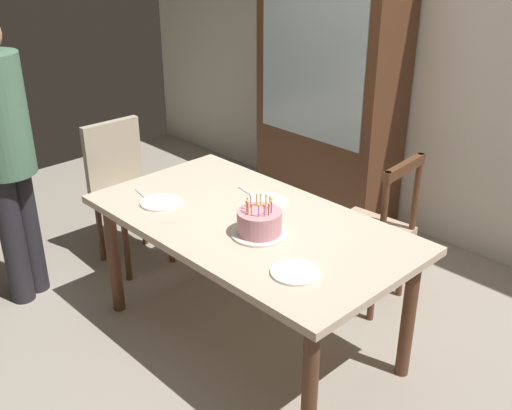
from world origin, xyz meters
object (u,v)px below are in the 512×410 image
at_px(dining_table, 249,234).
at_px(china_cabinet, 329,95).
at_px(plate_near_guest, 295,272).
at_px(chair_spindle_back, 371,233).
at_px(plate_near_celebrant, 161,202).
at_px(person_celebrant, 5,149).
at_px(birthday_cake, 259,223).
at_px(chair_upholstered, 124,186).
at_px(plate_far_side, 267,201).

bearing_deg(dining_table, china_cabinet, 116.54).
distance_m(plate_near_guest, chair_spindle_back, 1.09).
xyz_separation_m(plate_near_celebrant, person_celebrant, (-0.82, -0.47, 0.21)).
bearing_deg(birthday_cake, chair_upholstered, 175.45).
height_order(plate_near_celebrant, plate_near_guest, same).
bearing_deg(plate_near_celebrant, chair_upholstered, 162.22).
xyz_separation_m(plate_far_side, chair_upholstered, (-1.16, -0.17, -0.22)).
height_order(person_celebrant, china_cabinet, china_cabinet).
height_order(plate_near_guest, chair_spindle_back, chair_spindle_back).
height_order(plate_far_side, person_celebrant, person_celebrant).
distance_m(person_celebrant, china_cabinet, 2.29).
distance_m(plate_far_side, chair_spindle_back, 0.72).
bearing_deg(plate_near_guest, plate_far_side, 144.86).
bearing_deg(birthday_cake, chair_spindle_back, 86.06).
bearing_deg(chair_spindle_back, china_cabinet, 142.23).
bearing_deg(person_celebrant, chair_spindle_back, 44.49).
distance_m(dining_table, person_celebrant, 1.49).
height_order(dining_table, person_celebrant, person_celebrant).
bearing_deg(person_celebrant, plate_near_celebrant, 29.81).
bearing_deg(chair_spindle_back, plate_near_guest, -73.05).
height_order(plate_far_side, china_cabinet, china_cabinet).
xyz_separation_m(chair_upholstered, person_celebrant, (-0.04, -0.72, 0.43)).
height_order(dining_table, plate_near_celebrant, plate_near_celebrant).
relative_size(dining_table, chair_upholstered, 1.81).
xyz_separation_m(plate_near_guest, china_cabinet, (-1.29, 1.77, 0.20)).
xyz_separation_m(birthday_cake, person_celebrant, (-1.44, -0.61, 0.16)).
xyz_separation_m(plate_near_celebrant, chair_spindle_back, (0.68, 1.00, -0.30)).
bearing_deg(plate_far_side, plate_near_guest, -35.14).
relative_size(birthday_cake, plate_near_guest, 1.27).
height_order(dining_table, plate_far_side, plate_far_side).
xyz_separation_m(dining_table, plate_far_side, (-0.09, 0.21, 0.09)).
bearing_deg(dining_table, plate_near_celebrant, -155.87).
xyz_separation_m(dining_table, china_cabinet, (-0.78, 1.56, 0.29)).
bearing_deg(birthday_cake, plate_near_celebrant, -167.52).
bearing_deg(plate_near_celebrant, birthday_cake, 12.48).
height_order(chair_spindle_back, person_celebrant, person_celebrant).
height_order(chair_spindle_back, chair_upholstered, same).
distance_m(dining_table, chair_spindle_back, 0.85).
height_order(plate_near_celebrant, chair_spindle_back, chair_spindle_back).
bearing_deg(dining_table, chair_spindle_back, 75.21).
distance_m(plate_near_guest, person_celebrant, 1.88).
height_order(dining_table, birthday_cake, birthday_cake).
xyz_separation_m(dining_table, chair_upholstered, (-1.25, 0.04, -0.13)).
relative_size(dining_table, plate_far_side, 7.81).
distance_m(chair_spindle_back, person_celebrant, 2.16).
bearing_deg(plate_near_celebrant, dining_table, 24.13).
bearing_deg(china_cabinet, chair_upholstered, -107.17).
distance_m(dining_table, chair_upholstered, 1.26).
height_order(birthday_cake, person_celebrant, person_celebrant).
height_order(plate_near_celebrant, china_cabinet, china_cabinet).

